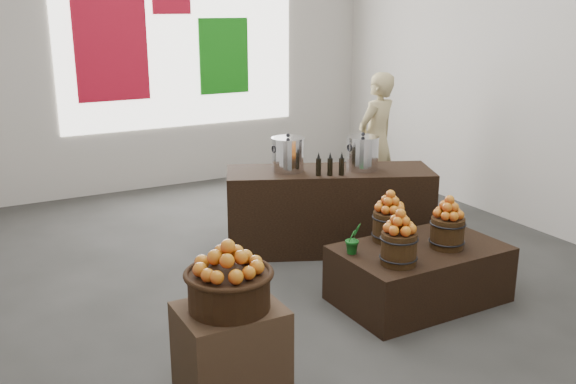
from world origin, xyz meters
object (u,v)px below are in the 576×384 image
stock_pot_left (288,155)px  shopper (376,141)px  wicker_basket (229,291)px  counter (329,210)px  stock_pot_center (362,154)px  display_table (419,274)px  crate (231,353)px

stock_pot_left → shopper: shopper is taller
wicker_basket → counter: (1.88, 1.88, -0.32)m
stock_pot_left → stock_pot_center: bearing=-23.9°
stock_pot_center → shopper: bearing=48.4°
stock_pot_left → wicker_basket: bearing=-126.4°
display_table → stock_pot_left: (-0.41, 1.52, 0.74)m
crate → stock_pot_center: bearing=38.8°
display_table → shopper: size_ratio=0.84×
crate → counter: bearing=44.9°
counter → stock_pot_left: bearing=-180.0°
stock_pot_center → crate: bearing=-141.2°
display_table → counter: 1.36m
display_table → crate: bearing=-165.5°
counter → stock_pot_center: bearing=-0.0°
stock_pot_left → crate: bearing=-126.4°
crate → shopper: shopper is taller
shopper → wicker_basket: bearing=23.8°
wicker_basket → display_table: wicker_basket is taller
wicker_basket → counter: 2.68m
stock_pot_left → stock_pot_center: same height
crate → wicker_basket: (0.00, 0.00, 0.42)m
stock_pot_left → stock_pot_center: (0.66, -0.29, 0.00)m
crate → display_table: size_ratio=0.45×
counter → shopper: 1.64m
shopper → display_table: bearing=43.8°
stock_pot_center → wicker_basket: bearing=-141.2°
wicker_basket → stock_pot_center: 2.80m
stock_pot_center → counter: bearing=156.1°
wicker_basket → counter: size_ratio=0.25×
crate → stock_pot_left: bearing=53.6°
crate → stock_pot_left: stock_pot_left is taller
display_table → stock_pot_center: (0.26, 1.22, 0.74)m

